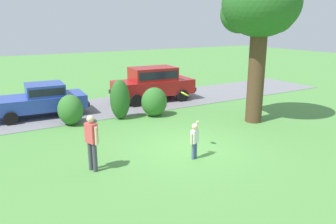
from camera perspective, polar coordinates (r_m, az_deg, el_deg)
The scene contains 11 objects.
ground_plane at distance 11.94m, azimuth 3.50°, elevation -6.21°, with size 80.00×80.00×0.00m, color #518E42.
driveway_strip at distance 18.00m, azimuth -9.27°, elevation 1.03°, with size 28.00×4.40×0.02m, color slate.
oak_tree_large at distance 15.04m, azimuth 15.57°, elevation 16.60°, with size 3.38×3.27×6.50m.
shrub_near_tree at distance 15.05m, azimuth -16.42°, elevation 0.37°, with size 1.09×1.23×1.32m.
shrub_centre_left at distance 15.37m, azimuth -8.25°, elevation 2.13°, with size 0.92×0.78×1.84m.
shrub_centre at distance 15.77m, azimuth -2.39°, elevation 1.76°, with size 1.26×1.08×1.38m.
parked_sedan at distance 16.81m, azimuth -21.02°, elevation 2.13°, with size 4.50×2.29×1.56m.
parked_suv at distance 18.83m, azimuth -2.60°, elevation 5.15°, with size 4.81×2.35×1.92m.
child_thrower at distance 10.82m, azimuth 4.59°, elevation -4.47°, with size 0.40×0.36×1.29m.
frisbee at distance 11.08m, azimuth 2.89°, elevation 3.13°, with size 0.25×0.28×0.17m.
adult_onlooker at distance 10.10m, azimuth -12.99°, elevation -4.70°, with size 0.34×0.50×1.74m.
Camera 1 is at (-6.27, -9.18, 4.34)m, focal length 35.45 mm.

